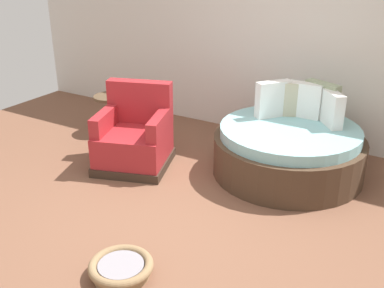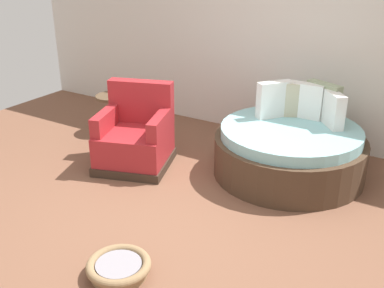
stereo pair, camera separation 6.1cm
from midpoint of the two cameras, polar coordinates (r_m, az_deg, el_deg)
The scene contains 6 objects.
ground_plane at distance 4.47m, azimuth -2.60°, elevation -8.87°, with size 8.00×8.00×0.02m, color brown.
back_wall at distance 6.07m, azimuth 10.26°, elevation 12.85°, with size 8.00×0.12×2.60m, color silver.
round_daybed at distance 5.23m, azimuth 11.63°, elevation -0.48°, with size 1.67×1.67×0.97m.
red_armchair at distance 5.35m, azimuth -7.45°, elevation 0.73°, with size 1.01×1.01×0.94m.
pet_basket at distance 3.75m, azimuth -9.26°, elevation -14.97°, with size 0.51×0.51×0.13m.
side_table at distance 6.34m, azimuth -10.38°, elevation 5.11°, with size 0.44×0.44×0.52m.
Camera 1 is at (2.08, -3.15, 2.38)m, focal length 42.99 mm.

